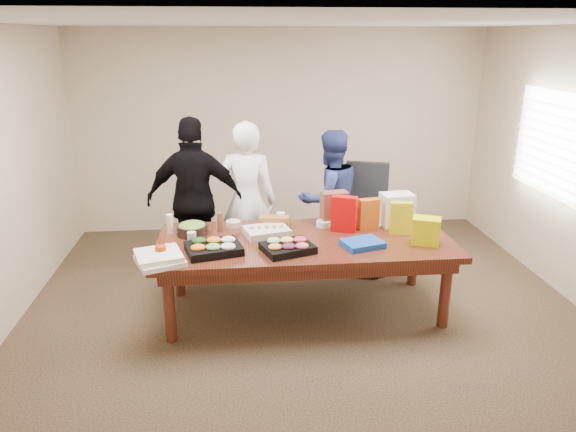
{
  "coord_description": "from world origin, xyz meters",
  "views": [
    {
      "loc": [
        -0.64,
        -4.72,
        2.6
      ],
      "look_at": [
        -0.15,
        0.1,
        0.96
      ],
      "focal_mm": 33.41,
      "sensor_mm": 36.0,
      "label": 1
    }
  ],
  "objects": [
    {
      "name": "mayo_jar",
      "position": [
        -0.19,
        0.42,
        0.82
      ],
      "size": [
        0.11,
        0.11,
        0.13
      ],
      "primitive_type": "cylinder",
      "rotation": [
        0.0,
        0.0,
        0.35
      ],
      "color": "white",
      "rests_on": "conference_table"
    },
    {
      "name": "office_chair",
      "position": [
        0.87,
        0.9,
        0.59
      ],
      "size": [
        0.75,
        0.75,
        1.17
      ],
      "primitive_type": "cube",
      "rotation": [
        0.0,
        0.0,
        -0.32
      ],
      "color": "black",
      "rests_on": "floor"
    },
    {
      "name": "person_left",
      "position": [
        -1.08,
        0.9,
        0.9
      ],
      "size": [
        1.09,
        0.54,
        1.8
      ],
      "primitive_type": "imported",
      "rotation": [
        0.0,
        0.0,
        3.04
      ],
      "color": "black",
      "rests_on": "floor"
    },
    {
      "name": "window_blinds",
      "position": [
        2.68,
        0.6,
        1.5
      ],
      "size": [
        0.04,
        1.36,
        1.0
      ],
      "primitive_type": "cube",
      "color": "beige",
      "rests_on": "wall_right"
    },
    {
      "name": "chip_bag_red",
      "position": [
        0.41,
        0.18,
        0.93
      ],
      "size": [
        0.27,
        0.19,
        0.36
      ],
      "primitive_type": "cube",
      "rotation": [
        0.0,
        0.0,
        -0.39
      ],
      "color": "#D00405",
      "rests_on": "conference_table"
    },
    {
      "name": "grocery_bag_white",
      "position": [
        0.98,
        0.3,
        0.92
      ],
      "size": [
        0.34,
        0.26,
        0.34
      ],
      "primitive_type": "cube",
      "rotation": [
        0.0,
        0.0,
        0.11
      ],
      "color": "white",
      "rests_on": "conference_table"
    },
    {
      "name": "plate_b",
      "position": [
        0.75,
        0.36,
        0.76
      ],
      "size": [
        0.3,
        0.3,
        0.01
      ],
      "primitive_type": "cylinder",
      "rotation": [
        0.0,
        0.0,
        0.31
      ],
      "color": "silver",
      "rests_on": "conference_table"
    },
    {
      "name": "pizza_box_lower",
      "position": [
        -1.3,
        -0.44,
        0.77
      ],
      "size": [
        0.49,
        0.49,
        0.04
      ],
      "primitive_type": "cube",
      "rotation": [
        0.0,
        0.0,
        0.39
      ],
      "color": "white",
      "rests_on": "conference_table"
    },
    {
      "name": "person_center",
      "position": [
        -0.52,
        0.89,
        0.88
      ],
      "size": [
        0.71,
        0.54,
        1.75
      ],
      "primitive_type": "imported",
      "rotation": [
        0.0,
        0.0,
        2.95
      ],
      "color": "white",
      "rests_on": "floor"
    },
    {
      "name": "banana_bunch",
      "position": [
        0.75,
        0.49,
        0.79
      ],
      "size": [
        0.26,
        0.24,
        0.07
      ],
      "primitive_type": "cube",
      "rotation": [
        0.0,
        0.0,
        -0.63
      ],
      "color": "yellow",
      "rests_on": "conference_table"
    },
    {
      "name": "plate_a",
      "position": [
        0.96,
        0.25,
        0.76
      ],
      "size": [
        0.31,
        0.31,
        0.01
      ],
      "primitive_type": "cylinder",
      "rotation": [
        0.0,
        0.0,
        0.22
      ],
      "color": "silver",
      "rests_on": "conference_table"
    },
    {
      "name": "fruit_tray",
      "position": [
        -0.19,
        -0.28,
        0.78
      ],
      "size": [
        0.52,
        0.46,
        0.07
      ],
      "primitive_type": "cube",
      "rotation": [
        0.0,
        0.0,
        0.33
      ],
      "color": "black",
      "rests_on": "conference_table"
    },
    {
      "name": "window_panel",
      "position": [
        2.72,
        0.6,
        1.5
      ],
      "size": [
        0.03,
        1.4,
        1.1
      ],
      "primitive_type": "cube",
      "color": "white",
      "rests_on": "wall_right"
    },
    {
      "name": "person_right",
      "position": [
        0.43,
        1.11,
        0.8
      ],
      "size": [
        0.94,
        0.84,
        1.6
      ],
      "primitive_type": "imported",
      "rotation": [
        0.0,
        0.0,
        3.5
      ],
      "color": "navy",
      "rests_on": "floor"
    },
    {
      "name": "clear_cup_b",
      "position": [
        -1.06,
        -0.01,
        0.81
      ],
      "size": [
        0.09,
        0.09,
        0.12
      ],
      "primitive_type": "cylinder",
      "rotation": [
        0.0,
        0.0,
        0.11
      ],
      "color": "silver",
      "rests_on": "conference_table"
    },
    {
      "name": "veggie_tray",
      "position": [
        -0.85,
        -0.24,
        0.79
      ],
      "size": [
        0.55,
        0.48,
        0.07
      ],
      "primitive_type": "cube",
      "rotation": [
        0.0,
        0.0,
        0.25
      ],
      "color": "black",
      "rests_on": "conference_table"
    },
    {
      "name": "kraft_bag",
      "position": [
        0.36,
        0.4,
        0.92
      ],
      "size": [
        0.28,
        0.18,
        0.34
      ],
      "primitive_type": "cube",
      "rotation": [
        0.0,
        0.0,
        0.12
      ],
      "color": "brown",
      "rests_on": "conference_table"
    },
    {
      "name": "dressing_bottle",
      "position": [
        -0.8,
        0.3,
        0.85
      ],
      "size": [
        0.08,
        0.08,
        0.19
      ],
      "primitive_type": "cylinder",
      "rotation": [
        0.0,
        0.0,
        -0.25
      ],
      "color": "brown",
      "rests_on": "conference_table"
    },
    {
      "name": "wall_front",
      "position": [
        0.0,
        -2.5,
        1.35
      ],
      "size": [
        5.5,
        0.04,
        2.7
      ],
      "primitive_type": "cube",
      "color": "beige",
      "rests_on": "floor"
    },
    {
      "name": "chip_bag_orange",
      "position": [
        0.67,
        0.22,
        0.91
      ],
      "size": [
        0.21,
        0.12,
        0.31
      ],
      "primitive_type": "cube",
      "rotation": [
        0.0,
        0.0,
        0.14
      ],
      "color": "#C05612",
      "rests_on": "conference_table"
    },
    {
      "name": "ranch_bottle",
      "position": [
        -1.29,
        0.29,
        0.85
      ],
      "size": [
        0.07,
        0.07,
        0.19
      ],
      "primitive_type": "cylinder",
      "rotation": [
        0.0,
        0.0,
        0.13
      ],
      "color": "#F3E9BE",
      "rests_on": "conference_table"
    },
    {
      "name": "wall_back",
      "position": [
        0.0,
        2.5,
        1.35
      ],
      "size": [
        5.5,
        0.04,
        2.7
      ],
      "primitive_type": "cube",
      "color": "beige",
      "rests_on": "floor"
    },
    {
      "name": "clear_cup_a",
      "position": [
        -1.25,
        -0.25,
        0.8
      ],
      "size": [
        0.09,
        0.09,
        0.1
      ],
      "primitive_type": "cylinder",
      "rotation": [
        0.0,
        0.0,
        -0.33
      ],
      "color": "white",
      "rests_on": "conference_table"
    },
    {
      "name": "pizza_box_upper",
      "position": [
        -1.31,
        -0.41,
        0.81
      ],
      "size": [
        0.46,
        0.46,
        0.04
      ],
      "primitive_type": "cube",
      "rotation": [
        0.0,
        0.0,
        0.29
      ],
      "color": "white",
      "rests_on": "pizza_box_lower"
    },
    {
      "name": "sheet_cake",
      "position": [
        -0.35,
        0.15,
        0.79
      ],
      "size": [
        0.48,
        0.4,
        0.07
      ],
      "primitive_type": "cube",
      "rotation": [
        0.0,
        0.0,
        0.25
      ],
      "color": "silver",
      "rests_on": "conference_table"
    },
    {
      "name": "mustard_bottle",
      "position": [
        0.26,
        0.43,
        0.83
      ],
      "size": [
        0.06,
        0.06,
        0.16
      ],
      "primitive_type": "cylinder",
      "rotation": [
        0.0,
        0.0,
        0.16
      ],
      "color": "yellow",
      "rests_on": "conference_table"
    },
    {
      "name": "chip_bag_yellow",
      "position": [
        0.95,
        0.06,
        0.91
      ],
      "size": [
        0.22,
        0.11,
        0.32
      ],
      "primitive_type": "cube",
      "rotation": [
        0.0,
        0.0,
        -0.14
      ],
      "color": "yellow",
      "rests_on": "conference_table"
    },
    {
      "name": "floor",
      "position": [
        0.0,
        0.0,
        -0.01
      ],
      "size": [
        5.5,
        5.0,
        0.02
      ],
      "primitive_type": "cube",
      "color": "#47301E",
      "rests_on": "ground"
    },
    {
      "name": "salad_bowl",
      "position": [
        -1.07,
        0.24,
        0.8
      ],
      "size": [
        0.38,
        0.38,
        0.1
      ],
      "primitive_type": "cylinder",
      "rotation": [
        0.0,
        0.0,
        -0.32
      ],
      "color": "black",
      "rests_on": "conference_table"
    },
    {
      "name": "dip_bowl_a",
      "position": [
        0.24,
        0.34,
        0.78
      ],
      "size": [
        0.19,
        0.19,
        0.06
      ],
      "primitive_type": "cylinder",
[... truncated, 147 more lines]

